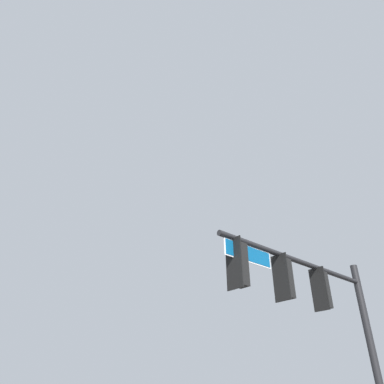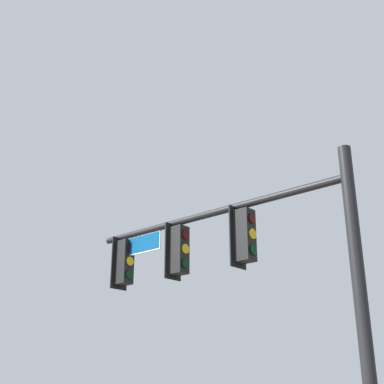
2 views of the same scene
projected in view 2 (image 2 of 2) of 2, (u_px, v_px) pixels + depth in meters
signal_pole_near at (229, 257)px, 11.13m from camera, size 6.78×1.15×5.64m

